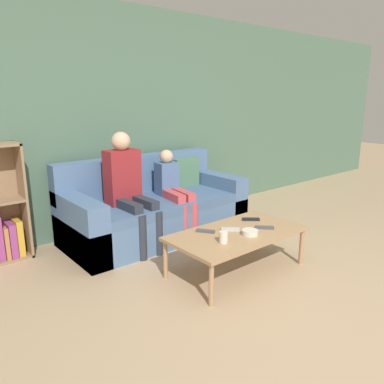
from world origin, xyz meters
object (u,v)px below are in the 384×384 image
at_px(person_adult, 127,182).
at_px(tv_remote_3, 251,219).
at_px(person_child, 173,189).
at_px(tv_remote_0, 205,231).
at_px(snack_bowl, 250,232).
at_px(coffee_table, 237,235).
at_px(tv_remote_2, 231,229).
at_px(couch, 155,210).
at_px(tv_remote_1, 265,227).
at_px(cup_near, 223,237).

relative_size(person_adult, tv_remote_3, 7.61).
relative_size(person_child, tv_remote_0, 5.85).
relative_size(person_adult, snack_bowl, 8.45).
bearing_deg(person_adult, coffee_table, -70.26).
bearing_deg(person_adult, tv_remote_0, -78.75).
distance_m(person_adult, tv_remote_2, 1.22).
xyz_separation_m(couch, coffee_table, (0.04, -1.25, 0.05)).
bearing_deg(coffee_table, tv_remote_3, 21.80).
distance_m(tv_remote_2, snack_bowl, 0.20).
relative_size(person_adult, tv_remote_2, 7.89).
bearing_deg(snack_bowl, tv_remote_2, 104.88).
bearing_deg(snack_bowl, person_child, 86.26).
bearing_deg(tv_remote_1, tv_remote_0, 105.45).
bearing_deg(snack_bowl, couch, 93.29).
height_order(person_adult, cup_near, person_adult).
relative_size(coffee_table, cup_near, 12.49).
height_order(tv_remote_0, snack_bowl, snack_bowl).
relative_size(cup_near, tv_remote_1, 0.65).
xyz_separation_m(coffee_table, tv_remote_2, (-0.02, 0.06, 0.04)).
bearing_deg(coffee_table, couch, 92.05).
bearing_deg(snack_bowl, cup_near, 177.21).
bearing_deg(tv_remote_1, tv_remote_2, 103.72).
bearing_deg(tv_remote_1, person_adult, 74.42).
bearing_deg(couch, snack_bowl, -86.71).
relative_size(coffee_table, tv_remote_0, 7.46).
relative_size(cup_near, snack_bowl, 0.69).
distance_m(coffee_table, snack_bowl, 0.14).
xyz_separation_m(couch, snack_bowl, (0.08, -1.38, 0.10)).
bearing_deg(snack_bowl, tv_remote_3, 40.52).
distance_m(couch, snack_bowl, 1.39).
height_order(couch, tv_remote_3, couch).
xyz_separation_m(person_child, tv_remote_0, (-0.34, -0.93, -0.17)).
bearing_deg(tv_remote_2, person_child, 37.31).
height_order(person_adult, tv_remote_0, person_adult).
height_order(tv_remote_1, tv_remote_2, same).
bearing_deg(tv_remote_3, tv_remote_0, 126.81).
distance_m(person_child, tv_remote_3, 1.01).
bearing_deg(cup_near, snack_bowl, -2.79).
xyz_separation_m(coffee_table, person_adult, (-0.45, 1.16, 0.35)).
relative_size(tv_remote_2, tv_remote_3, 0.97).
xyz_separation_m(coffee_table, tv_remote_3, (0.34, 0.14, 0.04)).
height_order(tv_remote_2, tv_remote_3, same).
xyz_separation_m(person_child, tv_remote_2, (-0.13, -1.04, -0.17)).
distance_m(person_child, snack_bowl, 1.25).
xyz_separation_m(couch, person_adult, (-0.40, -0.09, 0.40)).
height_order(couch, tv_remote_0, couch).
relative_size(couch, cup_near, 20.58).
height_order(coffee_table, person_child, person_child).
bearing_deg(coffee_table, cup_near, -158.28).
bearing_deg(tv_remote_3, tv_remote_2, 142.00).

